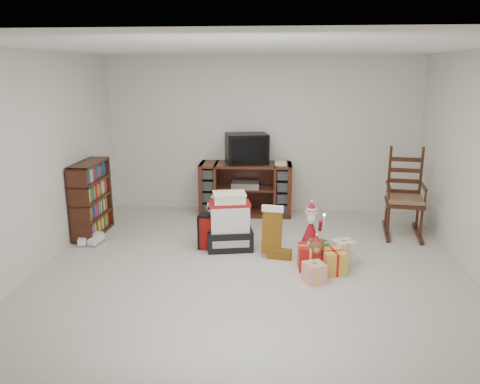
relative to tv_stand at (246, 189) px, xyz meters
name	(u,v)px	position (x,y,z in m)	size (l,w,h in m)	color
room	(252,166)	(0.24, -2.21, 0.83)	(5.01, 5.01, 2.51)	beige
tv_stand	(246,189)	(0.00, 0.00, 0.00)	(1.47, 0.55, 0.83)	#4F2416
bookshelf	(91,200)	(-2.09, -1.16, 0.08)	(0.28, 0.85, 1.04)	#3A170F
rocking_chair	(403,203)	(2.30, -0.71, 0.02)	(0.62, 0.91, 1.28)	#3A170F
gift_pile	(229,225)	(-0.09, -1.53, -0.10)	(0.66, 0.53, 0.73)	black
red_suitcase	(213,232)	(-0.30, -1.57, -0.18)	(0.37, 0.22, 0.54)	maroon
stocking	(272,231)	(0.46, -1.77, -0.08)	(0.31, 0.13, 0.67)	#0B6514
teddy_bear	(316,256)	(0.99, -2.13, -0.25)	(0.26, 0.23, 0.39)	brown
santa_figurine	(311,231)	(0.96, -1.46, -0.17)	(0.31, 0.30, 0.64)	#A5111D
mrs_claus_figurine	(213,225)	(-0.34, -1.32, -0.17)	(0.31, 0.29, 0.63)	#A5111D
sneaker_pair	(90,241)	(-1.99, -1.55, -0.37)	(0.35, 0.30, 0.10)	silver
gift_cluster	(322,259)	(1.06, -2.09, -0.29)	(0.75, 0.84, 0.25)	#A31215
crt_television	(247,149)	(0.01, 0.03, 0.65)	(0.73, 0.60, 0.47)	black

